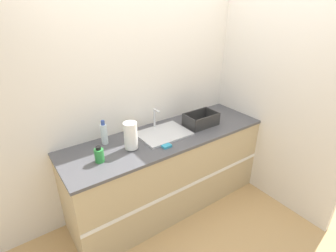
# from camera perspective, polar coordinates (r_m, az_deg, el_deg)

# --- Properties ---
(ground_plane) EXTENTS (12.00, 12.00, 0.00)m
(ground_plane) POSITION_cam_1_polar(r_m,az_deg,el_deg) (3.12, 3.58, -19.57)
(ground_plane) COLOR tan
(wall_back) EXTENTS (4.62, 0.06, 2.60)m
(wall_back) POSITION_cam_1_polar(r_m,az_deg,el_deg) (2.92, -4.42, 7.42)
(wall_back) COLOR silver
(wall_back) RESTS_ON ground_plane
(wall_right) EXTENTS (0.06, 2.68, 2.60)m
(wall_right) POSITION_cam_1_polar(r_m,az_deg,el_deg) (3.38, 16.07, 9.07)
(wall_right) COLOR silver
(wall_right) RESTS_ON ground_plane
(counter_cabinet) EXTENTS (2.25, 0.70, 0.92)m
(counter_cabinet) POSITION_cam_1_polar(r_m,az_deg,el_deg) (3.02, -0.21, -9.67)
(counter_cabinet) COLOR tan
(counter_cabinet) RESTS_ON ground_plane
(sink) EXTENTS (0.52, 0.39, 0.24)m
(sink) POSITION_cam_1_polar(r_m,az_deg,el_deg) (2.79, -1.05, -1.51)
(sink) COLOR silver
(sink) RESTS_ON counter_cabinet
(paper_towel_roll) EXTENTS (0.13, 0.13, 0.27)m
(paper_towel_roll) POSITION_cam_1_polar(r_m,az_deg,el_deg) (2.49, -8.11, -2.13)
(paper_towel_roll) COLOR #4C4C51
(paper_towel_roll) RESTS_ON counter_cabinet
(dish_rack) EXTENTS (0.37, 0.24, 0.14)m
(dish_rack) POSITION_cam_1_polar(r_m,az_deg,el_deg) (3.00, 7.17, 1.15)
(dish_rack) COLOR #2D2D2D
(dish_rack) RESTS_ON counter_cabinet
(bottle_clear) EXTENTS (0.06, 0.06, 0.25)m
(bottle_clear) POSITION_cam_1_polar(r_m,az_deg,el_deg) (2.64, -13.74, -1.62)
(bottle_clear) COLOR silver
(bottle_clear) RESTS_ON counter_cabinet
(bottle_green) EXTENTS (0.08, 0.08, 0.15)m
(bottle_green) POSITION_cam_1_polar(r_m,az_deg,el_deg) (2.39, -14.74, -6.12)
(bottle_green) COLOR #2D8C3D
(bottle_green) RESTS_ON counter_cabinet
(soap_dispenser) EXTENTS (0.06, 0.06, 0.14)m
(soap_dispenser) POSITION_cam_1_polar(r_m,az_deg,el_deg) (2.84, -7.77, -0.23)
(soap_dispenser) COLOR gold
(soap_dispenser) RESTS_ON counter_cabinet
(sponge) EXTENTS (0.09, 0.06, 0.02)m
(sponge) POSITION_cam_1_polar(r_m,az_deg,el_deg) (2.55, -0.30, -4.40)
(sponge) COLOR #3399BF
(sponge) RESTS_ON counter_cabinet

